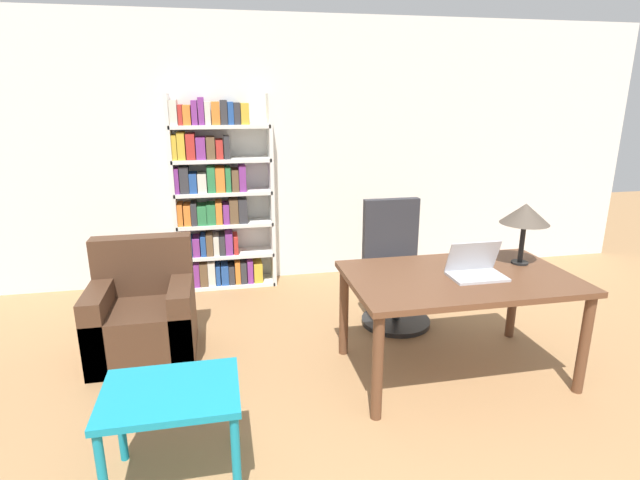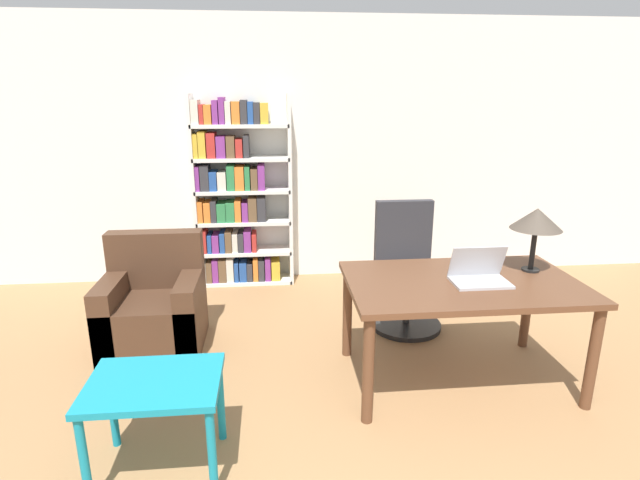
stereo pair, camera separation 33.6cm
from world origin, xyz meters
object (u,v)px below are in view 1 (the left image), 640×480
(desk, at_px, (459,287))
(armchair, at_px, (144,318))
(table_lamp, at_px, (525,215))
(laptop, at_px, (475,269))
(side_table_blue, at_px, (171,404))
(office_chair, at_px, (395,271))
(bookshelf, at_px, (216,200))

(desk, distance_m, armchair, 2.35)
(desk, xyz_separation_m, table_lamp, (0.54, 0.14, 0.46))
(laptop, distance_m, armchair, 2.47)
(table_lamp, height_order, side_table_blue, table_lamp)
(desk, relative_size, side_table_blue, 2.30)
(side_table_blue, xyz_separation_m, armchair, (-0.33, 1.43, -0.16))
(laptop, relative_size, office_chair, 0.34)
(side_table_blue, bearing_deg, armchair, 102.85)
(side_table_blue, bearing_deg, table_lamp, 19.26)
(desk, xyz_separation_m, bookshelf, (-1.62, 2.06, 0.27))
(armchair, xyz_separation_m, bookshelf, (0.58, 1.33, 0.62))
(laptop, distance_m, office_chair, 1.03)
(side_table_blue, height_order, bookshelf, bookshelf)
(table_lamp, height_order, bookshelf, bookshelf)
(office_chair, relative_size, side_table_blue, 1.59)
(desk, relative_size, laptop, 4.19)
(bookshelf, bearing_deg, table_lamp, -41.48)
(desk, height_order, bookshelf, bookshelf)
(office_chair, distance_m, side_table_blue, 2.38)
(laptop, xyz_separation_m, side_table_blue, (-1.97, -0.67, -0.34))
(table_lamp, bearing_deg, desk, -165.50)
(bookshelf, bearing_deg, armchair, -113.59)
(bookshelf, bearing_deg, side_table_blue, -95.30)
(table_lamp, height_order, armchair, table_lamp)
(bookshelf, bearing_deg, laptop, -50.76)
(bookshelf, bearing_deg, office_chair, -37.54)
(table_lamp, relative_size, armchair, 0.51)
(side_table_blue, distance_m, armchair, 1.48)
(office_chair, bearing_deg, side_table_blue, -137.23)
(laptop, xyz_separation_m, office_chair, (-0.22, 0.95, -0.34))
(side_table_blue, bearing_deg, bookshelf, 84.70)
(desk, xyz_separation_m, armchair, (-2.21, 0.72, -0.35))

